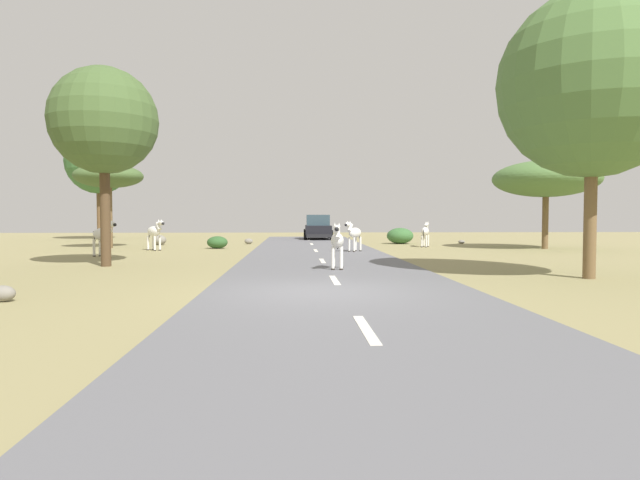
# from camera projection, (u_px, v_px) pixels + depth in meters

# --- Properties ---
(ground_plane) EXTENTS (90.00, 90.00, 0.00)m
(ground_plane) POSITION_uv_depth(u_px,v_px,m) (321.00, 293.00, 11.74)
(ground_plane) COLOR #8E8456
(road) EXTENTS (6.00, 64.00, 0.05)m
(road) POSITION_uv_depth(u_px,v_px,m) (342.00, 292.00, 11.76)
(road) COLOR slate
(road) RESTS_ON ground_plane
(lane_markings) EXTENTS (0.16, 56.00, 0.01)m
(lane_markings) POSITION_uv_depth(u_px,v_px,m) (346.00, 298.00, 10.76)
(lane_markings) COLOR silver
(lane_markings) RESTS_ON road
(zebra_0) EXTENTS (0.49, 1.52, 1.43)m
(zebra_0) POSITION_uv_depth(u_px,v_px,m) (337.00, 241.00, 16.60)
(zebra_0) COLOR silver
(zebra_0) RESTS_ON road
(zebra_1) EXTENTS (1.02, 1.35, 1.43)m
(zebra_1) POSITION_uv_depth(u_px,v_px,m) (354.00, 233.00, 24.96)
(zebra_1) COLOR silver
(zebra_1) RESTS_ON road
(zebra_2) EXTENTS (0.81, 1.41, 1.40)m
(zebra_2) POSITION_uv_depth(u_px,v_px,m) (425.00, 232.00, 29.67)
(zebra_2) COLOR silver
(zebra_2) RESTS_ON ground_plane
(zebra_3) EXTENTS (1.23, 1.36, 1.54)m
(zebra_3) POSITION_uv_depth(u_px,v_px,m) (155.00, 232.00, 26.52)
(zebra_3) COLOR silver
(zebra_3) RESTS_ON ground_plane
(zebra_4) EXTENTS (1.39, 1.19, 1.54)m
(zebra_4) POSITION_uv_depth(u_px,v_px,m) (103.00, 235.00, 22.31)
(zebra_4) COLOR silver
(zebra_4) RESTS_ON ground_plane
(car_0) EXTENTS (2.06, 4.36, 1.74)m
(car_0) POSITION_uv_depth(u_px,v_px,m) (318.00, 228.00, 39.06)
(car_0) COLOR black
(car_0) RESTS_ON road
(tree_0) EXTENTS (5.33, 5.33, 4.53)m
(tree_0) POSITION_uv_depth(u_px,v_px,m) (546.00, 179.00, 27.80)
(tree_0) COLOR brown
(tree_0) RESTS_ON ground_plane
(tree_1) EXTENTS (4.95, 4.95, 7.64)m
(tree_1) POSITION_uv_depth(u_px,v_px,m) (593.00, 84.00, 14.31)
(tree_1) COLOR brown
(tree_1) RESTS_ON ground_plane
(tree_2) EXTENTS (3.52, 3.52, 6.60)m
(tree_2) POSITION_uv_depth(u_px,v_px,m) (104.00, 121.00, 17.92)
(tree_2) COLOR #4C3823
(tree_2) RESTS_ON ground_plane
(tree_4) EXTENTS (4.64, 4.64, 7.96)m
(tree_4) POSITION_uv_depth(u_px,v_px,m) (98.00, 162.00, 39.09)
(tree_4) COLOR brown
(tree_4) RESTS_ON ground_plane
(tree_5) EXTENTS (3.54, 3.54, 4.41)m
(tree_5) POSITION_uv_depth(u_px,v_px,m) (109.00, 177.00, 28.53)
(tree_5) COLOR brown
(tree_5) RESTS_ON ground_plane
(bush_0) EXTENTS (1.07, 0.96, 0.64)m
(bush_0) POSITION_uv_depth(u_px,v_px,m) (217.00, 242.00, 28.25)
(bush_0) COLOR #2D5628
(bush_0) RESTS_ON ground_plane
(bush_1) EXTENTS (1.62, 1.46, 0.97)m
(bush_1) POSITION_uv_depth(u_px,v_px,m) (400.00, 236.00, 33.15)
(bush_1) COLOR #386633
(bush_1) RESTS_ON ground_plane
(rock_0) EXTENTS (0.50, 0.35, 0.34)m
(rock_0) POSITION_uv_depth(u_px,v_px,m) (249.00, 241.00, 32.80)
(rock_0) COLOR gray
(rock_0) RESTS_ON ground_plane
(rock_1) EXTENTS (0.40, 0.43, 0.21)m
(rock_1) POSITION_uv_depth(u_px,v_px,m) (462.00, 242.00, 33.41)
(rock_1) COLOR gray
(rock_1) RESTS_ON ground_plane
(rock_2) EXTENTS (0.48, 0.36, 0.32)m
(rock_2) POSITION_uv_depth(u_px,v_px,m) (3.00, 294.00, 10.58)
(rock_2) COLOR gray
(rock_2) RESTS_ON ground_plane
(rock_4) EXTENTS (0.75, 0.72, 0.58)m
(rock_4) POSITION_uv_depth(u_px,v_px,m) (160.00, 240.00, 31.73)
(rock_4) COLOR gray
(rock_4) RESTS_ON ground_plane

